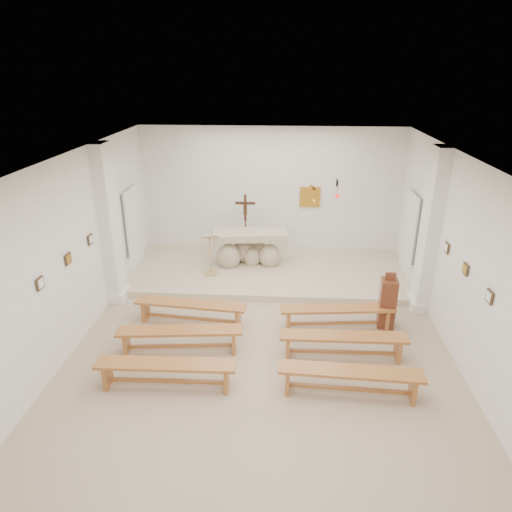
# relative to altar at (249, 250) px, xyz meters

# --- Properties ---
(ground) EXTENTS (7.00, 10.00, 0.00)m
(ground) POSITION_rel_altar_xyz_m (0.51, -3.82, -0.52)
(ground) COLOR tan
(ground) RESTS_ON ground
(wall_left) EXTENTS (0.02, 10.00, 3.50)m
(wall_left) POSITION_rel_altar_xyz_m (-2.98, -3.82, 1.23)
(wall_left) COLOR white
(wall_left) RESTS_ON ground
(wall_right) EXTENTS (0.02, 10.00, 3.50)m
(wall_right) POSITION_rel_altar_xyz_m (4.00, -3.82, 1.23)
(wall_right) COLOR white
(wall_right) RESTS_ON ground
(wall_back) EXTENTS (7.00, 0.02, 3.50)m
(wall_back) POSITION_rel_altar_xyz_m (0.51, 1.17, 1.23)
(wall_back) COLOR white
(wall_back) RESTS_ON ground
(ceiling) EXTENTS (7.00, 10.00, 0.02)m
(ceiling) POSITION_rel_altar_xyz_m (0.51, -3.82, 2.97)
(ceiling) COLOR silver
(ceiling) RESTS_ON wall_back
(sanctuary_platform) EXTENTS (6.98, 3.00, 0.15)m
(sanctuary_platform) POSITION_rel_altar_xyz_m (0.51, -0.32, -0.44)
(sanctuary_platform) COLOR beige
(sanctuary_platform) RESTS_ON ground
(pilaster_left) EXTENTS (0.26, 0.55, 3.50)m
(pilaster_left) POSITION_rel_altar_xyz_m (-2.86, -1.82, 1.23)
(pilaster_left) COLOR white
(pilaster_left) RESTS_ON ground
(pilaster_right) EXTENTS (0.26, 0.55, 3.50)m
(pilaster_right) POSITION_rel_altar_xyz_m (3.88, -1.82, 1.23)
(pilaster_right) COLOR white
(pilaster_right) RESTS_ON ground
(gold_wall_relief) EXTENTS (0.55, 0.04, 0.55)m
(gold_wall_relief) POSITION_rel_altar_xyz_m (1.56, 1.14, 1.13)
(gold_wall_relief) COLOR gold
(gold_wall_relief) RESTS_ON wall_back
(sanctuary_lamp) EXTENTS (0.11, 0.36, 0.44)m
(sanctuary_lamp) POSITION_rel_altar_xyz_m (2.26, 0.89, 1.29)
(sanctuary_lamp) COLOR black
(sanctuary_lamp) RESTS_ON wall_back
(station_frame_left_front) EXTENTS (0.03, 0.20, 0.20)m
(station_frame_left_front) POSITION_rel_altar_xyz_m (-2.96, -4.62, 1.20)
(station_frame_left_front) COLOR #43311D
(station_frame_left_front) RESTS_ON wall_left
(station_frame_left_mid) EXTENTS (0.03, 0.20, 0.20)m
(station_frame_left_mid) POSITION_rel_altar_xyz_m (-2.96, -3.62, 1.20)
(station_frame_left_mid) COLOR #43311D
(station_frame_left_mid) RESTS_ON wall_left
(station_frame_left_rear) EXTENTS (0.03, 0.20, 0.20)m
(station_frame_left_rear) POSITION_rel_altar_xyz_m (-2.96, -2.62, 1.20)
(station_frame_left_rear) COLOR #43311D
(station_frame_left_rear) RESTS_ON wall_left
(station_frame_right_front) EXTENTS (0.03, 0.20, 0.20)m
(station_frame_right_front) POSITION_rel_altar_xyz_m (3.98, -4.62, 1.20)
(station_frame_right_front) COLOR #43311D
(station_frame_right_front) RESTS_ON wall_right
(station_frame_right_mid) EXTENTS (0.03, 0.20, 0.20)m
(station_frame_right_mid) POSITION_rel_altar_xyz_m (3.98, -3.62, 1.20)
(station_frame_right_mid) COLOR #43311D
(station_frame_right_mid) RESTS_ON wall_right
(station_frame_right_rear) EXTENTS (0.03, 0.20, 0.20)m
(station_frame_right_rear) POSITION_rel_altar_xyz_m (3.98, -2.62, 1.20)
(station_frame_right_rear) COLOR #43311D
(station_frame_right_rear) RESTS_ON wall_right
(radiator_left) EXTENTS (0.10, 0.85, 0.52)m
(radiator_left) POSITION_rel_altar_xyz_m (-2.92, -1.12, -0.25)
(radiator_left) COLOR silver
(radiator_left) RESTS_ON ground
(radiator_right) EXTENTS (0.10, 0.85, 0.52)m
(radiator_right) POSITION_rel_altar_xyz_m (3.94, -1.12, -0.25)
(radiator_right) COLOR silver
(radiator_right) RESTS_ON ground
(altar) EXTENTS (1.93, 0.92, 0.96)m
(altar) POSITION_rel_altar_xyz_m (0.00, 0.00, 0.00)
(altar) COLOR #C0B292
(altar) RESTS_ON sanctuary_platform
(lectern) EXTENTS (0.45, 0.41, 1.08)m
(lectern) POSITION_rel_altar_xyz_m (-0.89, -0.71, 0.16)
(lectern) COLOR tan
(lectern) RESTS_ON sanctuary_platform
(crucifix_stand) EXTENTS (0.52, 0.23, 1.72)m
(crucifix_stand) POSITION_rel_altar_xyz_m (-0.14, 0.47, 0.62)
(crucifix_stand) COLOR #371D11
(crucifix_stand) RESTS_ON sanctuary_platform
(potted_plant) EXTENTS (0.55, 0.53, 0.48)m
(potted_plant) POSITION_rel_altar_xyz_m (-0.60, 0.18, -0.13)
(potted_plant) COLOR #255522
(potted_plant) RESTS_ON sanctuary_platform
(donation_pedestal) EXTENTS (0.35, 0.35, 1.20)m
(donation_pedestal) POSITION_rel_altar_xyz_m (2.98, -2.69, 0.01)
(donation_pedestal) COLOR brown
(donation_pedestal) RESTS_ON ground
(bench_left_front) EXTENTS (2.31, 0.60, 0.48)m
(bench_left_front) POSITION_rel_altar_xyz_m (-0.97, -2.84, -0.16)
(bench_left_front) COLOR #AD6832
(bench_left_front) RESTS_ON ground
(bench_right_front) EXTENTS (2.31, 0.59, 0.48)m
(bench_right_front) POSITION_rel_altar_xyz_m (1.99, -2.84, -0.16)
(bench_right_front) COLOR #AD6832
(bench_right_front) RESTS_ON ground
(bench_left_second) EXTENTS (2.30, 0.58, 0.48)m
(bench_left_second) POSITION_rel_altar_xyz_m (-0.97, -3.86, -0.16)
(bench_left_second) COLOR #AD6832
(bench_left_second) RESTS_ON ground
(bench_right_second) EXTENTS (2.28, 0.39, 0.48)m
(bench_right_second) POSITION_rel_altar_xyz_m (1.99, -3.86, -0.16)
(bench_right_second) COLOR #AD6832
(bench_right_second) RESTS_ON ground
(bench_left_third) EXTENTS (2.29, 0.41, 0.48)m
(bench_left_third) POSITION_rel_altar_xyz_m (-0.97, -4.88, -0.16)
(bench_left_third) COLOR #AD6832
(bench_left_third) RESTS_ON ground
(bench_right_third) EXTENTS (2.30, 0.48, 0.48)m
(bench_right_third) POSITION_rel_altar_xyz_m (1.99, -4.88, -0.16)
(bench_right_third) COLOR #AD6832
(bench_right_third) RESTS_ON ground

